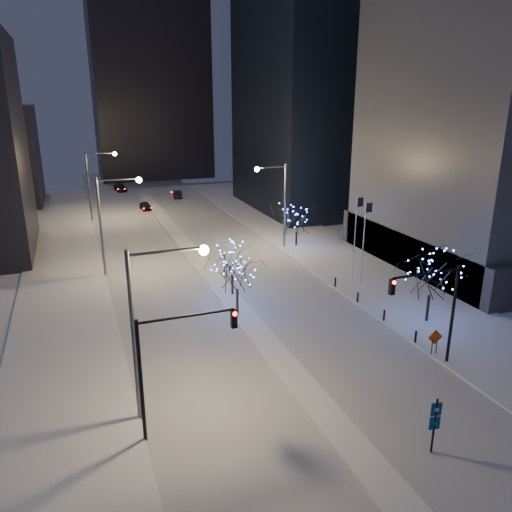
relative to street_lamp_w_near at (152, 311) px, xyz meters
name	(u,v)px	position (x,y,z in m)	size (l,w,h in m)	color
ground	(315,402)	(8.94, -2.00, -6.50)	(160.00, 160.00, 0.00)	silver
road	(185,245)	(8.94, 33.00, -6.49)	(20.00, 130.00, 0.02)	silver
median	(195,256)	(8.94, 28.00, -6.42)	(2.00, 80.00, 0.15)	silver
east_sidewalk	(357,269)	(23.94, 18.00, -6.42)	(10.00, 90.00, 0.15)	silver
west_sidewalk	(64,307)	(-5.06, 18.00, -6.42)	(8.00, 90.00, 0.15)	silver
horizon_block	(150,79)	(14.94, 90.00, 14.50)	(24.00, 14.00, 42.00)	black
street_lamp_w_near	(152,311)	(0.00, 0.00, 0.00)	(4.40, 0.56, 10.00)	#595E66
street_lamp_w_mid	(111,213)	(0.00, 25.00, 0.00)	(4.40, 0.56, 10.00)	#595E66
street_lamp_w_far	(95,176)	(0.00, 50.00, 0.00)	(4.40, 0.56, 10.00)	#595E66
street_lamp_east	(278,195)	(19.02, 28.00, -0.05)	(3.90, 0.56, 10.00)	#595E66
traffic_signal_west	(170,355)	(0.50, -2.00, -1.74)	(5.26, 0.43, 7.00)	black
traffic_signal_east	(435,302)	(17.88, -1.00, -1.74)	(5.26, 0.43, 7.00)	black
flagpoles	(360,233)	(22.30, 15.25, -1.70)	(1.35, 2.60, 8.00)	silver
bollards	(370,306)	(19.14, 8.00, -5.90)	(0.16, 12.16, 0.90)	black
car_near	(146,206)	(7.44, 54.85, -5.87)	(1.50, 3.72, 1.27)	black
car_mid	(177,194)	(14.21, 63.02, -5.82)	(1.43, 4.10, 1.35)	black
car_far	(120,188)	(5.38, 73.53, -5.84)	(1.84, 4.52, 1.31)	#222227
holiday_tree_median_near	(237,271)	(8.44, 11.20, -2.51)	(5.37, 5.37, 5.76)	black
holiday_tree_median_far	(232,260)	(9.44, 15.66, -3.08)	(4.53, 4.53, 5.07)	black
holiday_tree_plaza_near	(432,275)	(22.35, 4.78, -2.41)	(4.87, 4.87, 6.04)	black
holiday_tree_plaza_far	(297,218)	(21.48, 27.91, -3.03)	(4.68, 4.68, 5.35)	black
wayfinding_sign	(435,420)	(12.51, -8.00, -4.57)	(0.56, 0.17, 3.14)	black
construction_sign	(435,339)	(19.24, 0.11, -5.22)	(1.13, 0.18, 1.87)	black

